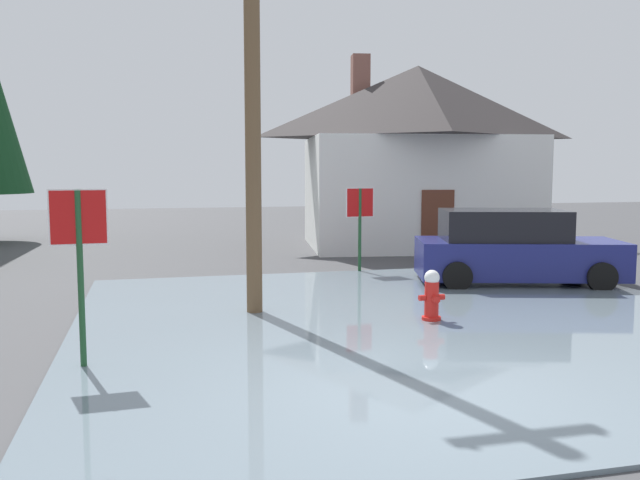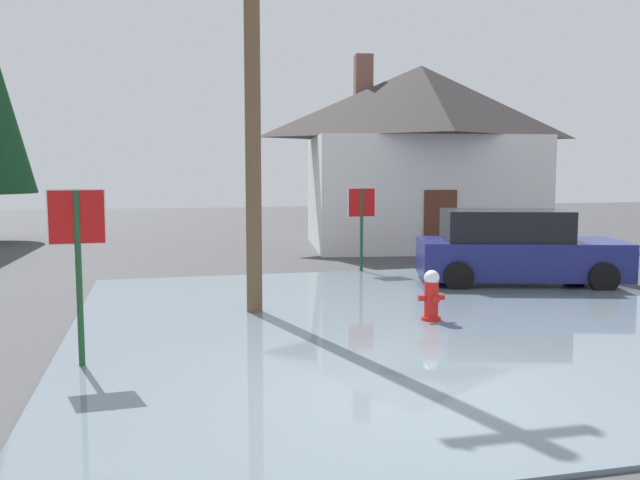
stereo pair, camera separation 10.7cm
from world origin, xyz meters
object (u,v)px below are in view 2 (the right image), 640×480
at_px(fire_hydrant, 431,297).
at_px(house, 420,154).
at_px(stop_sign_near, 78,242).
at_px(stop_sign_far, 362,212).
at_px(utility_pole, 252,59).
at_px(parked_car, 515,249).

bearing_deg(fire_hydrant, house, 69.16).
distance_m(stop_sign_near, house, 15.69).
distance_m(fire_hydrant, house, 11.97).
xyz_separation_m(fire_hydrant, stop_sign_far, (0.49, 5.62, 1.09)).
relative_size(utility_pole, stop_sign_far, 4.02).
height_order(fire_hydrant, house, house).
bearing_deg(stop_sign_far, house, 55.24).
distance_m(stop_sign_near, fire_hydrant, 5.79).
xyz_separation_m(stop_sign_near, utility_pole, (2.66, 2.80, 2.82)).
bearing_deg(stop_sign_far, utility_pole, -128.00).
bearing_deg(parked_car, stop_sign_near, -152.66).
relative_size(utility_pole, house, 1.02).
xyz_separation_m(fire_hydrant, parked_car, (3.38, 3.18, 0.36)).
bearing_deg(house, stop_sign_near, -128.04).
distance_m(stop_sign_near, utility_pole, 4.78).
height_order(utility_pole, parked_car, utility_pole).
height_order(stop_sign_near, house, house).
distance_m(fire_hydrant, utility_pole, 5.13).
bearing_deg(utility_pole, house, 53.77).
bearing_deg(fire_hydrant, utility_pole, 153.73).
distance_m(house, parked_car, 8.11).
xyz_separation_m(fire_hydrant, utility_pole, (-2.82, 1.39, 4.05)).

